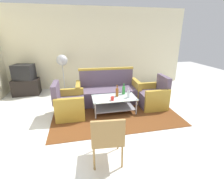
# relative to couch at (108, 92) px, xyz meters

# --- Properties ---
(ground_plane) EXTENTS (14.00, 14.00, 0.00)m
(ground_plane) POSITION_rel_couch_xyz_m (-0.00, -1.39, -0.32)
(ground_plane) COLOR white
(wall_back) EXTENTS (6.52, 0.12, 2.80)m
(wall_back) POSITION_rel_couch_xyz_m (-0.00, 1.67, 1.08)
(wall_back) COLOR beige
(wall_back) RESTS_ON ground
(rug) EXTENTS (3.07, 2.13, 0.01)m
(rug) POSITION_rel_couch_xyz_m (0.03, -0.67, -0.31)
(rug) COLOR brown
(rug) RESTS_ON ground
(couch) EXTENTS (1.82, 0.80, 0.96)m
(couch) POSITION_rel_couch_xyz_m (0.00, 0.00, 0.00)
(couch) COLOR #5B4C60
(couch) RESTS_ON rug
(armchair_left) EXTENTS (0.72, 0.78, 0.85)m
(armchair_left) POSITION_rel_couch_xyz_m (-1.09, -0.65, -0.03)
(armchair_left) COLOR #5B4C60
(armchair_left) RESTS_ON rug
(armchair_right) EXTENTS (0.71, 0.77, 0.85)m
(armchair_right) POSITION_rel_couch_xyz_m (1.16, -0.58, -0.03)
(armchair_right) COLOR #5B4C60
(armchair_right) RESTS_ON rug
(coffee_table) EXTENTS (1.10, 0.60, 0.40)m
(coffee_table) POSITION_rel_couch_xyz_m (0.03, -0.69, -0.04)
(coffee_table) COLOR silver
(coffee_table) RESTS_ON rug
(bottle_brown) EXTENTS (0.07, 0.07, 0.30)m
(bottle_brown) POSITION_rel_couch_xyz_m (0.12, -0.65, 0.21)
(bottle_brown) COLOR brown
(bottle_brown) RESTS_ON coffee_table
(bottle_clear) EXTENTS (0.06, 0.06, 0.25)m
(bottle_clear) POSITION_rel_couch_xyz_m (0.38, -0.79, 0.19)
(bottle_clear) COLOR silver
(bottle_clear) RESTS_ON coffee_table
(bottle_green) EXTENTS (0.08, 0.08, 0.29)m
(bottle_green) POSITION_rel_couch_xyz_m (0.33, -0.52, 0.20)
(bottle_green) COLOR #2D8C38
(bottle_green) RESTS_ON coffee_table
(cup) EXTENTS (0.08, 0.08, 0.10)m
(cup) POSITION_rel_couch_xyz_m (-0.05, -0.87, 0.14)
(cup) COLOR red
(cup) RESTS_ON coffee_table
(tv_stand) EXTENTS (0.80, 0.50, 0.52)m
(tv_stand) POSITION_rel_couch_xyz_m (-2.52, 1.16, -0.06)
(tv_stand) COLOR black
(tv_stand) RESTS_ON ground
(television) EXTENTS (0.68, 0.55, 0.48)m
(television) POSITION_rel_couch_xyz_m (-2.52, 1.16, 0.44)
(television) COLOR black
(television) RESTS_ON tv_stand
(pedestal_fan) EXTENTS (0.36, 0.36, 1.27)m
(pedestal_fan) POSITION_rel_couch_xyz_m (-1.31, 1.21, 0.70)
(pedestal_fan) COLOR #2D2D33
(pedestal_fan) RESTS_ON ground
(wicker_chair) EXTENTS (0.52, 0.52, 0.84)m
(wicker_chair) POSITION_rel_couch_xyz_m (-0.46, -2.37, 0.18)
(wicker_chair) COLOR #AD844C
(wicker_chair) RESTS_ON ground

